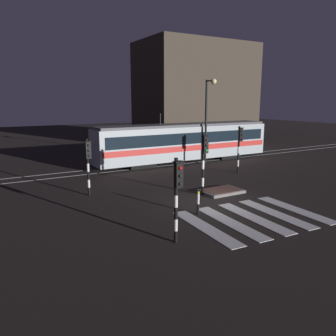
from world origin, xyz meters
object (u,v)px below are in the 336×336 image
traffic_light_corner_far_right (240,143)px  bollard_island_edge (198,203)px  traffic_light_corner_far_left (88,159)px  tram (185,141)px  street_lamp_trackside_right (208,111)px  traffic_light_corner_near_left (177,188)px  traffic_light_median_centre (204,155)px

traffic_light_corner_far_right → bollard_island_edge: (-7.70, -5.87, -1.67)m
traffic_light_corner_far_left → tram: bearing=31.0°
bollard_island_edge → street_lamp_trackside_right: bearing=51.5°
traffic_light_corner_near_left → traffic_light_corner_far_left: bearing=96.4°
traffic_light_corner_far_right → traffic_light_corner_near_left: (-10.24, -8.13, -0.12)m
traffic_light_corner_far_left → traffic_light_corner_near_left: 7.84m
traffic_light_corner_far_left → traffic_light_corner_far_right: 11.11m
traffic_light_corner_far_left → traffic_light_corner_far_right: bearing=1.8°
traffic_light_corner_near_left → street_lamp_trackside_right: (10.37, 12.12, 2.24)m
traffic_light_median_centre → traffic_light_corner_near_left: bearing=-134.5°
traffic_light_corner_far_left → traffic_light_median_centre: 6.31m
traffic_light_corner_far_left → traffic_light_corner_far_right: traffic_light_corner_far_right is taller
traffic_light_median_centre → traffic_light_corner_far_right: bearing=31.2°
street_lamp_trackside_right → tram: bearing=118.7°
traffic_light_corner_far_left → tram: 11.95m
street_lamp_trackside_right → tram: size_ratio=0.43×
traffic_light_corner_far_right → street_lamp_trackside_right: 4.52m
traffic_light_corner_far_right → street_lamp_trackside_right: bearing=88.1°
traffic_light_corner_far_left → traffic_light_corner_far_right: (11.11, 0.34, 0.15)m
street_lamp_trackside_right → bollard_island_edge: bearing=-128.5°
traffic_light_median_centre → tram: size_ratio=0.21×
tram → bollard_island_edge: bearing=-120.4°
traffic_light_corner_far_left → traffic_light_median_centre: bearing=-28.9°
traffic_light_median_centre → traffic_light_corner_far_right: 6.53m
traffic_light_corner_near_left → bollard_island_edge: 3.73m
traffic_light_corner_far_right → traffic_light_corner_near_left: traffic_light_corner_far_right is taller
traffic_light_corner_far_left → bollard_island_edge: 6.67m
traffic_light_corner_far_left → traffic_light_median_centre: (5.52, -3.05, 0.18)m
traffic_light_corner_far_left → street_lamp_trackside_right: bearing=21.1°
street_lamp_trackside_right → tram: (-0.99, 1.81, -2.61)m
bollard_island_edge → traffic_light_corner_far_left: bearing=121.6°
traffic_light_median_centre → tram: (4.72, 9.19, -0.51)m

